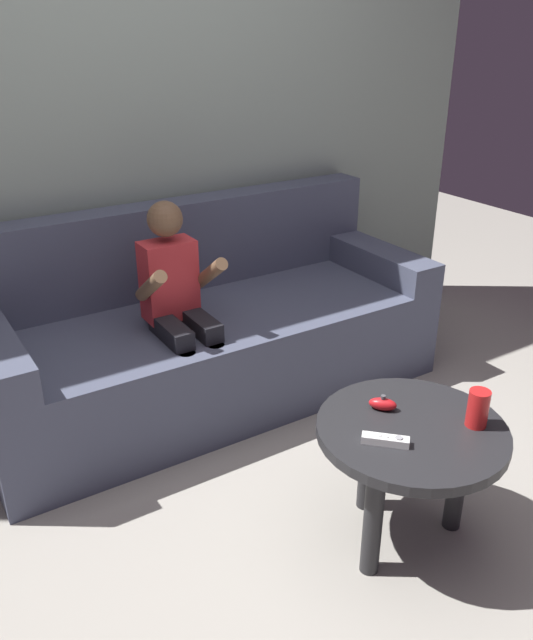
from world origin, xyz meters
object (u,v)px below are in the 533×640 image
object	(u,v)px
person_seated_on_couch	(179,304)
soda_can	(478,408)
couch	(207,333)
nunchuk_red	(383,404)
game_remote_white_near_edge	(386,440)
coffee_table	(408,445)

from	to	relation	value
person_seated_on_couch	soda_can	xyz separation A→B (m)	(0.47, -1.14, -0.04)
couch	nunchuk_red	bearing A→B (deg)	-86.00
game_remote_white_near_edge	nunchuk_red	world-z (taller)	nunchuk_red
person_seated_on_couch	couch	bearing A→B (deg)	40.05
game_remote_white_near_edge	soda_can	xyz separation A→B (m)	(0.30, -0.08, 0.05)
person_seated_on_couch	game_remote_white_near_edge	xyz separation A→B (m)	(0.17, -1.06, -0.09)
couch	soda_can	size ratio (longest dim) A/B	16.68
couch	soda_can	distance (m)	1.35
person_seated_on_couch	soda_can	bearing A→B (deg)	-67.48
game_remote_white_near_edge	nunchuk_red	bearing A→B (deg)	51.22
person_seated_on_couch	coffee_table	world-z (taller)	person_seated_on_couch
couch	game_remote_white_near_edge	xyz separation A→B (m)	(-0.04, -1.23, 0.17)
person_seated_on_couch	coffee_table	size ratio (longest dim) A/B	1.60
game_remote_white_near_edge	nunchuk_red	distance (m)	0.19
couch	soda_can	world-z (taller)	couch
soda_can	person_seated_on_couch	bearing A→B (deg)	112.52
game_remote_white_near_edge	soda_can	world-z (taller)	soda_can
couch	game_remote_white_near_edge	bearing A→B (deg)	-91.93
soda_can	coffee_table	bearing A→B (deg)	147.71
person_seated_on_couch	game_remote_white_near_edge	world-z (taller)	person_seated_on_couch
coffee_table	soda_can	distance (m)	0.24
couch	coffee_table	world-z (taller)	couch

